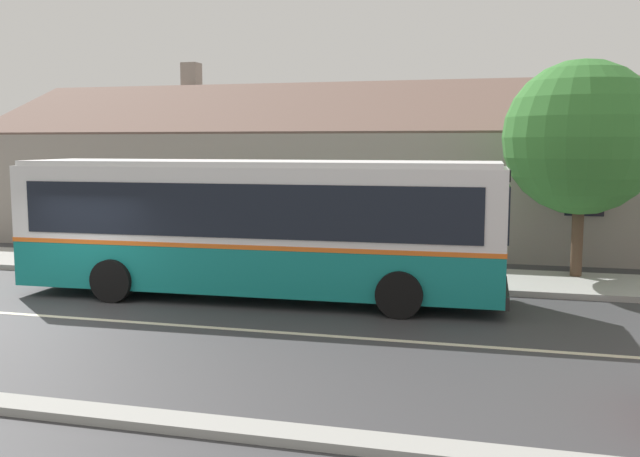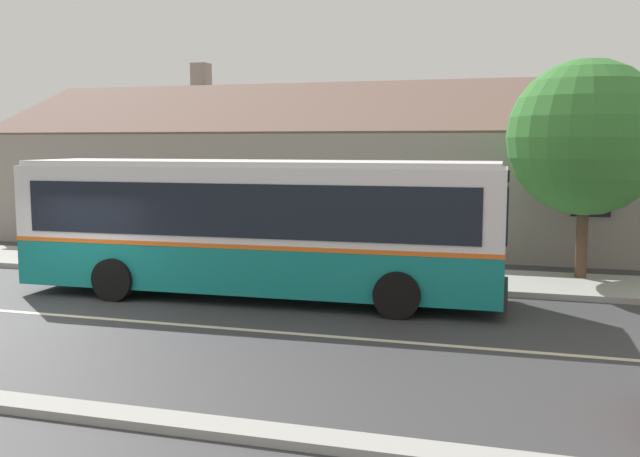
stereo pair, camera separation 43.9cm
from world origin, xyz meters
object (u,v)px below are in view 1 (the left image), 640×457
bench_down_street (258,253)px  street_tree_primary (582,138)px  transit_bus (258,225)px  bench_by_building (117,249)px

bench_down_street → street_tree_primary: bearing=7.3°
transit_bus → bench_down_street: bearing=110.1°
transit_bus → bench_by_building: bearing=152.7°
transit_bus → street_tree_primary: street_tree_primary is taller
transit_bus → street_tree_primary: size_ratio=1.98×
bench_down_street → transit_bus: bearing=-69.9°
transit_bus → bench_down_street: size_ratio=6.23×
bench_by_building → bench_down_street: same height
transit_bus → bench_down_street: (-1.06, 2.91, -1.16)m
street_tree_primary → bench_down_street: bearing=-172.7°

